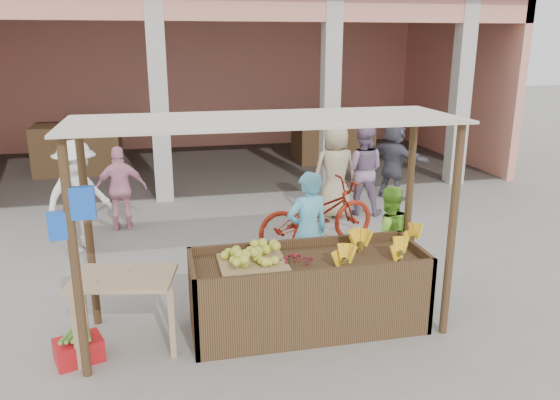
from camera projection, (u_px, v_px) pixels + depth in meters
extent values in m
plane|color=gray|center=(265.00, 331.00, 6.14)|extent=(60.00, 60.00, 0.00)
cube|color=#E08575|center=(192.00, 80.00, 16.26)|extent=(14.00, 0.20, 4.00)
cube|color=#E08575|center=(452.00, 84.00, 14.97)|extent=(0.20, 6.00, 4.00)
cube|color=#E08575|center=(207.00, 7.00, 10.38)|extent=(14.00, 0.30, 0.50)
cube|color=beige|center=(159.00, 101.00, 10.67)|extent=(0.35, 0.35, 4.00)
cube|color=beige|center=(330.00, 98.00, 11.39)|extent=(0.35, 0.35, 4.00)
cube|color=beige|center=(461.00, 95.00, 12.01)|extent=(0.35, 0.35, 4.00)
cube|color=brown|center=(78.00, 149.00, 13.32)|extent=(2.00, 1.20, 1.20)
cube|color=brown|center=(333.00, 139.00, 14.66)|extent=(2.00, 1.20, 1.20)
cube|color=brown|center=(308.00, 294.00, 6.13)|extent=(2.60, 0.95, 0.80)
cylinder|color=brown|center=(75.00, 264.00, 5.00)|extent=(0.09, 0.09, 2.35)
cylinder|color=brown|center=(452.00, 233.00, 5.79)|extent=(0.09, 0.09, 2.35)
cylinder|color=brown|center=(88.00, 227.00, 5.99)|extent=(0.09, 0.09, 2.35)
cylinder|color=brown|center=(409.00, 205.00, 6.77)|extent=(0.09, 0.09, 2.35)
cube|color=beige|center=(266.00, 119.00, 5.56)|extent=(4.00, 1.35, 0.03)
cube|color=blue|center=(82.00, 203.00, 4.87)|extent=(0.22, 0.08, 0.30)
cube|color=blue|center=(59.00, 226.00, 4.88)|extent=(0.18, 0.07, 0.26)
cube|color=#9A7D4F|center=(253.00, 264.00, 5.87)|extent=(0.72, 0.62, 0.06)
ellipsoid|color=#D4D93F|center=(253.00, 256.00, 5.84)|extent=(0.61, 0.54, 0.13)
ellipsoid|color=maroon|center=(295.00, 258.00, 5.91)|extent=(0.47, 0.38, 0.15)
cube|color=tan|center=(123.00, 278.00, 5.59)|extent=(1.13, 0.86, 0.04)
cube|color=tan|center=(76.00, 333.00, 5.34)|extent=(0.06, 0.06, 0.79)
cube|color=tan|center=(172.00, 323.00, 5.53)|extent=(0.06, 0.06, 0.79)
cube|color=tan|center=(84.00, 306.00, 5.88)|extent=(0.06, 0.06, 0.79)
cube|color=tan|center=(170.00, 298.00, 6.07)|extent=(0.06, 0.06, 0.79)
cube|color=#B51317|center=(79.00, 350.00, 5.54)|extent=(0.54, 0.46, 0.24)
ellipsoid|color=maroon|center=(339.00, 180.00, 11.57)|extent=(0.43, 0.43, 0.59)
ellipsoid|color=maroon|center=(354.00, 179.00, 11.69)|extent=(0.43, 0.43, 0.59)
ellipsoid|color=maroon|center=(343.00, 176.00, 11.89)|extent=(0.43, 0.43, 0.59)
ellipsoid|color=maroon|center=(328.00, 179.00, 11.67)|extent=(0.43, 0.43, 0.59)
imported|color=#62C9EB|center=(308.00, 228.00, 6.93)|extent=(0.72, 0.59, 1.70)
imported|color=#84D53A|center=(388.00, 235.00, 7.04)|extent=(0.72, 0.43, 1.46)
imported|color=maroon|center=(317.00, 213.00, 8.53)|extent=(1.19, 2.21, 1.10)
imported|color=white|center=(77.00, 192.00, 8.26)|extent=(1.29, 1.25, 1.87)
imported|color=pink|center=(121.00, 186.00, 9.25)|extent=(0.92, 0.50, 1.55)
imported|color=tan|center=(335.00, 166.00, 9.85)|extent=(0.97, 0.67, 1.92)
imported|color=#535160|center=(393.00, 157.00, 11.10)|extent=(1.24, 1.73, 1.73)
imported|color=gray|center=(362.00, 166.00, 10.09)|extent=(1.02, 0.82, 1.82)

